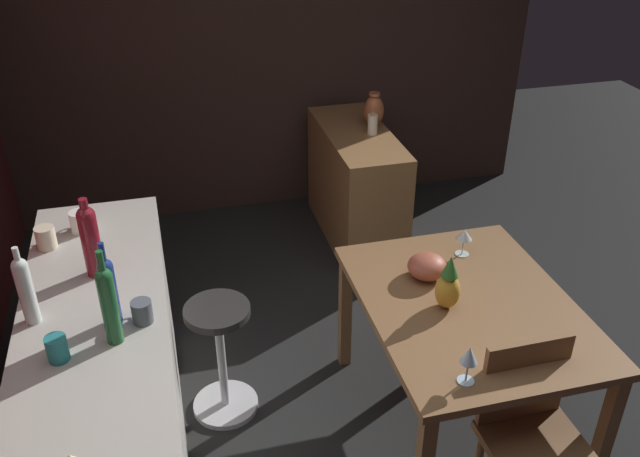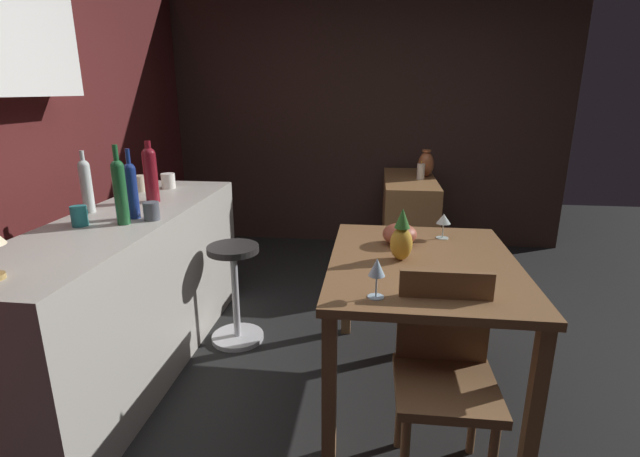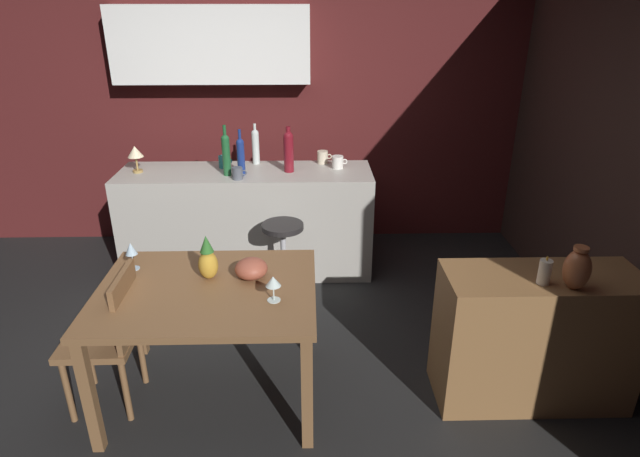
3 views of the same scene
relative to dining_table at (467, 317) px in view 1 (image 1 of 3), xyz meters
The scene contains 21 objects.
ground_plane 0.71m from the dining_table, 79.65° to the left, with size 9.00×9.00×0.00m, color black.
wall_side_right 2.74m from the dining_table, 12.63° to the left, with size 0.10×4.40×2.60m, color #33231E.
dining_table is the anchor object (origin of this frame).
kitchen_counter 1.65m from the dining_table, 88.21° to the left, with size 2.10×0.60×0.90m, color #B2ADA3.
sideboard_cabinet 1.90m from the dining_table, ahead, with size 1.10×0.44×0.82m, color olive.
chair_near_window 0.59m from the dining_table, behind, with size 0.40×0.40×0.86m.
bar_stool 1.22m from the dining_table, 71.33° to the left, with size 0.34×0.34×0.64m.
wine_glass_left 0.46m from the dining_table, 20.15° to the right, with size 0.08×0.08×0.15m.
wine_glass_right 0.57m from the dining_table, 153.29° to the left, with size 0.07×0.07×0.17m.
pineapple_centerpiece 0.23m from the dining_table, 90.53° to the left, with size 0.11×0.11×0.27m.
fruit_bowl 0.30m from the dining_table, 24.56° to the left, with size 0.19×0.19×0.12m, color #9E4C38.
wine_bottle_clear 1.91m from the dining_table, 86.08° to the left, with size 0.06×0.06×0.35m.
wine_bottle_cobalt 1.59m from the dining_table, 88.62° to the left, with size 0.06×0.06×0.37m.
wine_bottle_green 1.60m from the dining_table, 92.91° to the left, with size 0.07×0.07×0.41m.
wine_bottle_ruby 1.73m from the dining_table, 75.54° to the left, with size 0.08×0.08×0.37m.
cup_teal 1.77m from the dining_table, 94.50° to the left, with size 0.11×0.08×0.10m.
cup_white 1.92m from the dining_table, 64.14° to the left, with size 0.13×0.10×0.10m.
cup_slate 1.46m from the dining_table, 89.30° to the left, with size 0.12×0.08×0.10m.
cup_cream 2.00m from the dining_table, 69.21° to the left, with size 0.13×0.09×0.11m.
pillar_candle_tall 1.84m from the dining_table, ahead, with size 0.07×0.07×0.16m.
vase_copper 1.99m from the dining_table, ahead, with size 0.14×0.14×0.24m.
Camera 1 is at (-2.30, 1.00, 2.60)m, focal length 38.09 mm.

